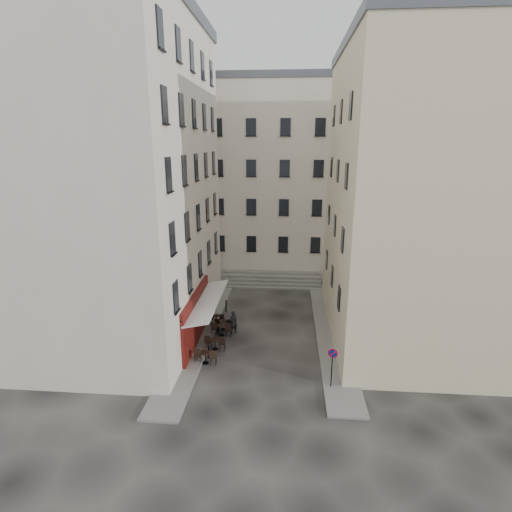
# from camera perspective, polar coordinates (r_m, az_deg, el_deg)

# --- Properties ---
(ground) EXTENTS (90.00, 90.00, 0.00)m
(ground) POSITION_cam_1_polar(r_m,az_deg,el_deg) (25.83, 0.96, -13.59)
(ground) COLOR black
(ground) RESTS_ON ground
(sidewalk_left) EXTENTS (2.00, 22.00, 0.12)m
(sidewalk_left) POSITION_cam_1_polar(r_m,az_deg,el_deg) (29.90, -7.28, -9.27)
(sidewalk_left) COLOR slate
(sidewalk_left) RESTS_ON ground
(sidewalk_right) EXTENTS (2.00, 18.00, 0.12)m
(sidewalk_right) POSITION_cam_1_polar(r_m,az_deg,el_deg) (28.58, 10.57, -10.67)
(sidewalk_right) COLOR slate
(sidewalk_right) RESTS_ON ground
(building_left) EXTENTS (12.20, 16.20, 20.60)m
(building_left) POSITION_cam_1_polar(r_m,az_deg,el_deg) (28.19, -20.67, 10.01)
(building_left) COLOR beige
(building_left) RESTS_ON ground
(building_right) EXTENTS (12.20, 14.20, 18.60)m
(building_right) POSITION_cam_1_polar(r_m,az_deg,el_deg) (27.69, 24.01, 7.48)
(building_right) COLOR beige
(building_right) RESTS_ON ground
(building_back) EXTENTS (18.20, 10.20, 18.60)m
(building_back) POSITION_cam_1_polar(r_m,az_deg,el_deg) (41.64, 1.36, 11.22)
(building_back) COLOR beige
(building_back) RESTS_ON ground
(cafe_storefront) EXTENTS (1.74, 7.30, 3.50)m
(cafe_storefront) POSITION_cam_1_polar(r_m,az_deg,el_deg) (26.45, -8.35, -8.47)
(cafe_storefront) COLOR #470A0C
(cafe_storefront) RESTS_ON ground
(stone_steps) EXTENTS (9.00, 3.15, 0.80)m
(stone_steps) POSITION_cam_1_polar(r_m,az_deg,el_deg) (37.14, 2.24, -3.47)
(stone_steps) COLOR #64625F
(stone_steps) RESTS_ON ground
(bollard_near) EXTENTS (0.12, 0.12, 0.98)m
(bollard_near) POSITION_cam_1_polar(r_m,az_deg,el_deg) (25.10, -6.82, -13.28)
(bollard_near) COLOR black
(bollard_near) RESTS_ON ground
(bollard_mid) EXTENTS (0.12, 0.12, 0.98)m
(bollard_mid) POSITION_cam_1_polar(r_m,az_deg,el_deg) (28.14, -5.41, -9.84)
(bollard_mid) COLOR black
(bollard_mid) RESTS_ON ground
(bollard_far) EXTENTS (0.12, 0.12, 0.98)m
(bollard_far) POSITION_cam_1_polar(r_m,az_deg,el_deg) (31.29, -4.30, -7.07)
(bollard_far) COLOR black
(bollard_far) RESTS_ON ground
(no_parking_sign) EXTENTS (0.53, 0.19, 2.38)m
(no_parking_sign) POSITION_cam_1_polar(r_m,az_deg,el_deg) (22.05, 10.84, -14.43)
(no_parking_sign) COLOR black
(no_parking_sign) RESTS_ON ground
(bistro_table_a) EXTENTS (1.36, 0.64, 0.95)m
(bistro_table_a) POSITION_cam_1_polar(r_m,az_deg,el_deg) (24.62, -7.21, -14.02)
(bistro_table_a) COLOR black
(bistro_table_a) RESTS_ON ground
(bistro_table_b) EXTENTS (1.33, 0.63, 0.94)m
(bistro_table_b) POSITION_cam_1_polar(r_m,az_deg,el_deg) (26.03, -5.86, -12.22)
(bistro_table_b) COLOR black
(bistro_table_b) RESTS_ON ground
(bistro_table_c) EXTENTS (1.39, 0.65, 0.98)m
(bistro_table_c) POSITION_cam_1_polar(r_m,az_deg,el_deg) (27.69, -4.92, -10.34)
(bistro_table_c) COLOR black
(bistro_table_c) RESTS_ON ground
(bistro_table_d) EXTENTS (1.20, 0.56, 0.84)m
(bistro_table_d) POSITION_cam_1_polar(r_m,az_deg,el_deg) (28.51, -4.71, -9.68)
(bistro_table_d) COLOR black
(bistro_table_d) RESTS_ON ground
(bistro_table_e) EXTENTS (1.16, 0.54, 0.82)m
(bistro_table_e) POSITION_cam_1_polar(r_m,az_deg,el_deg) (29.42, -5.64, -8.89)
(bistro_table_e) COLOR black
(bistro_table_e) RESTS_ON ground
(pedestrian) EXTENTS (0.72, 0.64, 1.65)m
(pedestrian) POSITION_cam_1_polar(r_m,az_deg,el_deg) (27.80, -3.29, -9.44)
(pedestrian) COLOR black
(pedestrian) RESTS_ON ground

